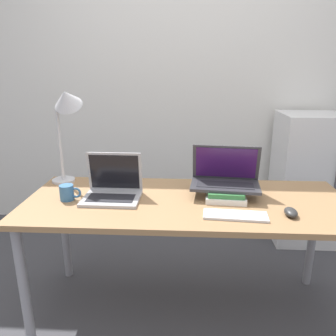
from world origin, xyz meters
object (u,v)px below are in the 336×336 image
book_stack (225,192)px  mini_fridge (305,179)px  desk_lamp (66,110)px  mug (67,193)px  laptop_on_books (225,178)px  wireless_keyboard (235,215)px  mouse (291,212)px  laptop_left (113,189)px

book_stack → mini_fridge: bearing=49.1°
desk_lamp → mini_fridge: desk_lamp is taller
mug → laptop_on_books: bearing=8.4°
laptop_on_books → mug: (-0.86, -0.13, -0.06)m
book_stack → mug: bearing=-173.5°
wireless_keyboard → mouse: (0.27, 0.02, 0.01)m
laptop_left → desk_lamp: (-0.30, 0.22, 0.40)m
mouse → mug: bearing=173.3°
wireless_keyboard → mouse: 0.27m
book_stack → wireless_keyboard: book_stack is taller
laptop_on_books → wireless_keyboard: (0.02, -0.29, -0.09)m
wireless_keyboard → mouse: mouse is taller
wireless_keyboard → mouse: size_ratio=3.16×
book_stack → mouse: size_ratio=2.81×
mug → mini_fridge: 1.90m
wireless_keyboard → desk_lamp: size_ratio=0.52×
desk_lamp → mini_fridge: 1.93m
wireless_keyboard → mug: mug is taller
book_stack → mouse: book_stack is taller
mug → mini_fridge: (1.61, 0.97, -0.22)m
book_stack → wireless_keyboard: (0.02, -0.26, -0.02)m
laptop_on_books → desk_lamp: 1.00m
laptop_on_books → mug: 0.87m
mouse → desk_lamp: desk_lamp is taller
laptop_on_books → mouse: size_ratio=3.96×
desk_lamp → mug: bearing=-75.9°
laptop_left → book_stack: laptop_left is taller
desk_lamp → mini_fridge: size_ratio=0.57×
book_stack → laptop_on_books: laptop_on_books is taller
laptop_on_books → mini_fridge: (0.76, 0.84, -0.28)m
mug → wireless_keyboard: bearing=-10.3°
laptop_left → mug: bearing=-169.4°
book_stack → desk_lamp: desk_lamp is taller
laptop_left → book_stack: size_ratio=1.11×
desk_lamp → mini_fridge: (1.68, 0.71, -0.63)m
laptop_on_books → desk_lamp: size_ratio=0.65×
mug → desk_lamp: desk_lamp is taller
book_stack → mug: 0.86m
mouse → mug: 1.16m
mug → desk_lamp: size_ratio=0.19×
laptop_on_books → wireless_keyboard: size_ratio=1.25×
book_stack → desk_lamp: bearing=170.1°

